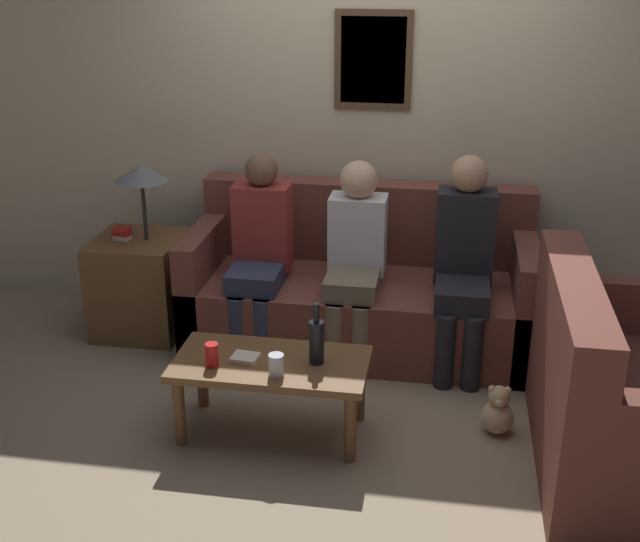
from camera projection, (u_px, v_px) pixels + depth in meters
ground_plane at (349, 380)px, 4.67m from camera, size 16.00×16.00×0.00m
wall_back at (372, 123)px, 5.11m from camera, size 9.00×0.08×2.60m
couch_main at (361, 292)px, 5.05m from camera, size 2.11×0.90×0.96m
couch_side at (627, 406)px, 3.79m from camera, size 0.90×1.37×0.96m
coffee_table at (271, 372)px, 4.05m from camera, size 0.98×0.50×0.41m
side_table_with_lamp at (141, 279)px, 5.16m from camera, size 0.55×0.55×1.12m
wine_bottle at (317, 340)px, 3.97m from camera, size 0.08×0.08×0.32m
drinking_glass at (276, 365)px, 3.87m from camera, size 0.08×0.08×0.11m
book_stack at (245, 358)px, 4.03m from camera, size 0.14×0.12×0.03m
soda_can at (212, 355)px, 3.95m from camera, size 0.07×0.07×0.12m
person_left at (259, 247)px, 4.85m from camera, size 0.34×0.57×1.21m
person_middle at (355, 252)px, 4.77m from camera, size 0.34×0.59×1.19m
person_right at (464, 256)px, 4.64m from camera, size 0.34×0.60×1.25m
teddy_bear at (498, 412)px, 4.13m from camera, size 0.17×0.17×0.27m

